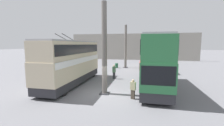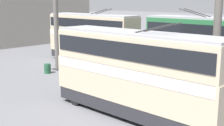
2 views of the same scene
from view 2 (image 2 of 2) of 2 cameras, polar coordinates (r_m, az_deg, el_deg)
ground_plane at (r=20.24m, az=18.09°, el=-7.85°), size 240.00×240.00×0.00m
support_column_near at (r=19.39m, az=18.49°, el=3.11°), size 0.82×0.82×8.00m
support_column_far at (r=29.48m, az=-10.14°, el=6.23°), size 0.82×0.82×8.00m
bus_left_near at (r=24.53m, az=17.13°, el=2.70°), size 9.91×2.54×5.85m
bus_left_far at (r=32.28m, az=-3.74°, el=5.04°), size 11.04×2.54×5.67m
bus_right_far at (r=17.25m, az=4.37°, el=-1.17°), size 10.75×2.54×5.43m
person_aisle_midway at (r=22.79m, az=4.10°, el=-2.57°), size 0.37×0.48×1.82m
oil_drum at (r=28.58m, az=-11.72°, el=-0.99°), size 0.62×0.62×0.87m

